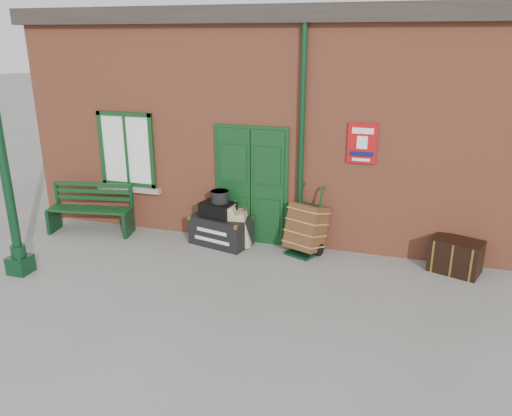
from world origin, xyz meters
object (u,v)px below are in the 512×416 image
at_px(bench, 91,207).
at_px(porter_trolley, 306,228).
at_px(houdini_trunk, 221,230).
at_px(dark_trunk, 456,256).

height_order(bench, porter_trolley, porter_trolley).
bearing_deg(porter_trolley, houdini_trunk, -155.88).
bearing_deg(houdini_trunk, bench, -163.20).
bearing_deg(dark_trunk, houdini_trunk, -160.06).
distance_m(bench, porter_trolley, 4.38).
bearing_deg(porter_trolley, bench, -155.32).
distance_m(houdini_trunk, porter_trolley, 1.65).
relative_size(bench, houdini_trunk, 1.56).
bearing_deg(bench, porter_trolley, -6.24).
height_order(porter_trolley, dark_trunk, porter_trolley).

